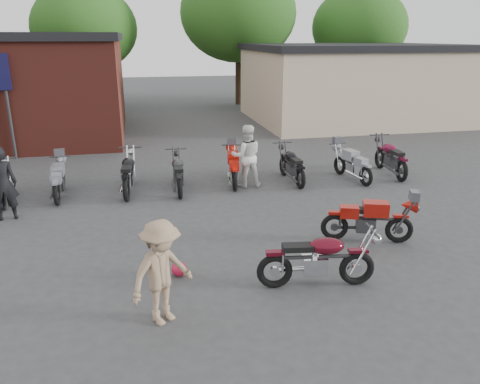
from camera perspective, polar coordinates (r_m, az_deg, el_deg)
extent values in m
plane|color=#343437|center=(8.96, 4.46, -9.04)|extent=(90.00, 90.00, 0.00)
cube|color=tan|center=(25.19, 13.60, 12.51)|extent=(10.00, 8.00, 3.50)
ellipsoid|color=#B01230|center=(8.64, -7.44, -9.29)|extent=(0.38, 0.38, 0.26)
imported|color=black|center=(12.17, -26.99, 0.91)|extent=(0.71, 0.54, 1.76)
imported|color=silver|center=(13.34, 0.80, 4.41)|extent=(0.90, 0.72, 1.79)
imported|color=#94775C|center=(7.08, -9.53, -9.66)|extent=(1.22, 1.10, 1.64)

